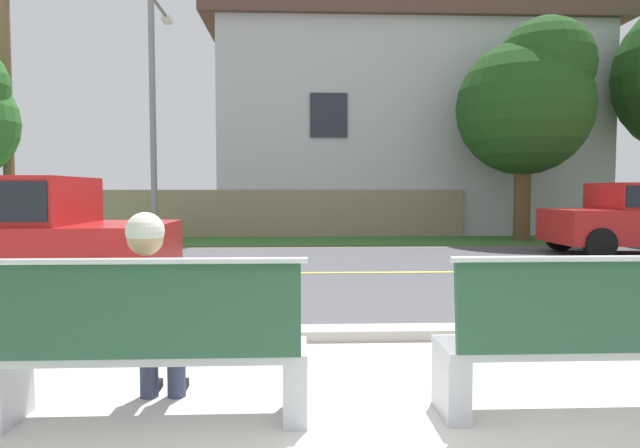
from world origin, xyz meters
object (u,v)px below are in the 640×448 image
at_px(seated_person_white, 151,306).
at_px(bench_left, 149,350).
at_px(streetlamp, 155,99).
at_px(shade_tree_left, 530,98).
at_px(bench_right, 594,344).

bearing_deg(seated_person_white, bench_left, -80.31).
bearing_deg(streetlamp, bench_left, -76.46).
distance_m(seated_person_white, shade_tree_left, 13.93).
relative_size(bench_left, shade_tree_left, 0.31).
xyz_separation_m(seated_person_white, streetlamp, (-2.79, 11.56, 3.09)).
distance_m(streetlamp, shade_tree_left, 9.95).
height_order(bench_right, shade_tree_left, shade_tree_left).
xyz_separation_m(streetlamp, shade_tree_left, (9.95, -0.04, 0.09)).
relative_size(seated_person_white, shade_tree_left, 0.21).
relative_size(streetlamp, shade_tree_left, 1.10).
height_order(streetlamp, shade_tree_left, streetlamp).
xyz_separation_m(bench_left, bench_right, (2.64, 0.00, 0.00)).
distance_m(seated_person_white, streetlamp, 12.29).
height_order(seated_person_white, streetlamp, streetlamp).
distance_m(bench_right, shade_tree_left, 12.97).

